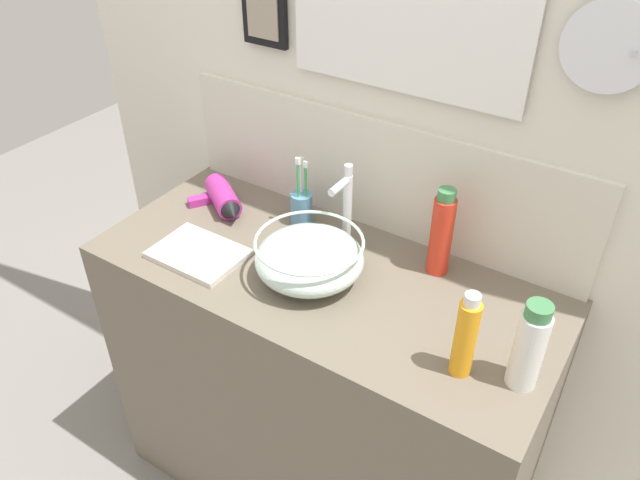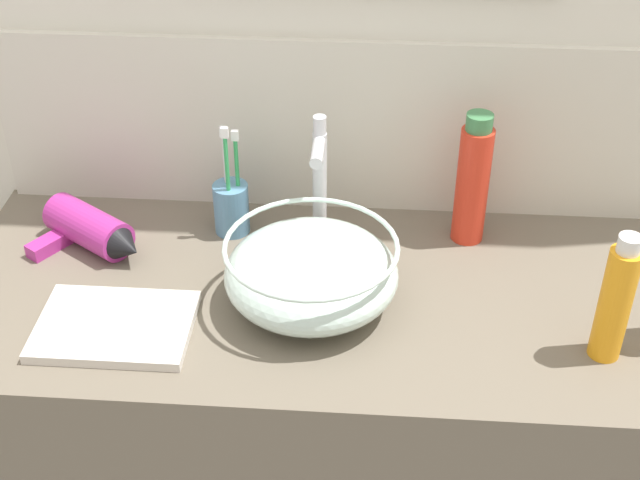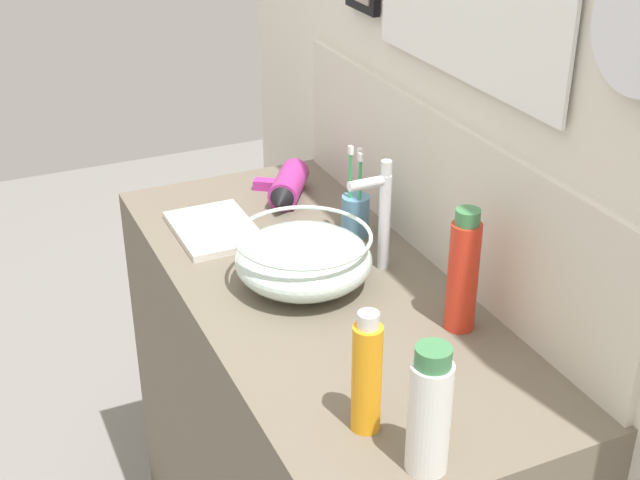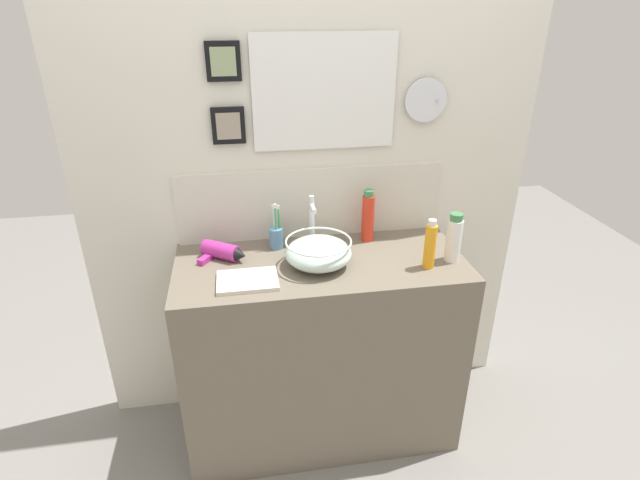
{
  "view_description": "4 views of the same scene",
  "coord_description": "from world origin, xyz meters",
  "px_view_note": "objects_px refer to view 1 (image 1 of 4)",
  "views": [
    {
      "loc": [
        0.67,
        -1.03,
        1.9
      ],
      "look_at": [
        -0.0,
        0.0,
        1.01
      ],
      "focal_mm": 35.0,
      "sensor_mm": 36.0,
      "label": 1
    },
    {
      "loc": [
        0.08,
        -1.12,
        1.8
      ],
      "look_at": [
        -0.0,
        0.0,
        1.01
      ],
      "focal_mm": 50.0,
      "sensor_mm": 36.0,
      "label": 2
    },
    {
      "loc": [
        1.38,
        -0.63,
        1.81
      ],
      "look_at": [
        -0.0,
        0.0,
        1.01
      ],
      "focal_mm": 50.0,
      "sensor_mm": 36.0,
      "label": 3
    },
    {
      "loc": [
        -0.31,
        -1.79,
        1.9
      ],
      "look_at": [
        -0.0,
        0.0,
        1.01
      ],
      "focal_mm": 28.0,
      "sensor_mm": 36.0,
      "label": 4
    }
  ],
  "objects_px": {
    "faucet": "(346,202)",
    "hair_drier": "(223,199)",
    "toothbrush_cup": "(302,207)",
    "glass_bowl_sink": "(309,258)",
    "lotion_bottle": "(529,347)",
    "shampoo_bottle": "(442,233)",
    "spray_bottle": "(465,337)",
    "hand_towel": "(198,254)"
  },
  "relations": [
    {
      "from": "shampoo_bottle",
      "to": "faucet",
      "type": "bearing_deg",
      "value": -173.34
    },
    {
      "from": "glass_bowl_sink",
      "to": "shampoo_bottle",
      "type": "height_order",
      "value": "shampoo_bottle"
    },
    {
      "from": "spray_bottle",
      "to": "hand_towel",
      "type": "distance_m",
      "value": 0.73
    },
    {
      "from": "spray_bottle",
      "to": "hand_towel",
      "type": "relative_size",
      "value": 0.9
    },
    {
      "from": "spray_bottle",
      "to": "faucet",
      "type": "bearing_deg",
      "value": 149.65
    },
    {
      "from": "hair_drier",
      "to": "toothbrush_cup",
      "type": "bearing_deg",
      "value": 16.47
    },
    {
      "from": "shampoo_bottle",
      "to": "hand_towel",
      "type": "bearing_deg",
      "value": -152.27
    },
    {
      "from": "hair_drier",
      "to": "shampoo_bottle",
      "type": "bearing_deg",
      "value": 6.81
    },
    {
      "from": "hair_drier",
      "to": "toothbrush_cup",
      "type": "height_order",
      "value": "toothbrush_cup"
    },
    {
      "from": "lotion_bottle",
      "to": "hand_towel",
      "type": "xyz_separation_m",
      "value": [
        -0.84,
        -0.04,
        -0.09
      ]
    },
    {
      "from": "shampoo_bottle",
      "to": "hand_towel",
      "type": "distance_m",
      "value": 0.63
    },
    {
      "from": "spray_bottle",
      "to": "hand_towel",
      "type": "bearing_deg",
      "value": -179.87
    },
    {
      "from": "glass_bowl_sink",
      "to": "toothbrush_cup",
      "type": "distance_m",
      "value": 0.25
    },
    {
      "from": "glass_bowl_sink",
      "to": "hair_drier",
      "type": "bearing_deg",
      "value": 162.22
    },
    {
      "from": "hair_drier",
      "to": "spray_bottle",
      "type": "distance_m",
      "value": 0.85
    },
    {
      "from": "faucet",
      "to": "toothbrush_cup",
      "type": "relative_size",
      "value": 1.12
    },
    {
      "from": "faucet",
      "to": "hair_drier",
      "type": "height_order",
      "value": "faucet"
    },
    {
      "from": "faucet",
      "to": "hair_drier",
      "type": "bearing_deg",
      "value": -173.1
    },
    {
      "from": "glass_bowl_sink",
      "to": "spray_bottle",
      "type": "height_order",
      "value": "spray_bottle"
    },
    {
      "from": "faucet",
      "to": "hair_drier",
      "type": "relative_size",
      "value": 1.09
    },
    {
      "from": "toothbrush_cup",
      "to": "shampoo_bottle",
      "type": "xyz_separation_m",
      "value": [
        0.41,
        0.01,
        0.06
      ]
    },
    {
      "from": "toothbrush_cup",
      "to": "hand_towel",
      "type": "distance_m",
      "value": 0.31
    },
    {
      "from": "spray_bottle",
      "to": "toothbrush_cup",
      "type": "bearing_deg",
      "value": 154.89
    },
    {
      "from": "shampoo_bottle",
      "to": "lotion_bottle",
      "type": "bearing_deg",
      "value": -39.49
    },
    {
      "from": "faucet",
      "to": "lotion_bottle",
      "type": "bearing_deg",
      "value": -21.34
    },
    {
      "from": "glass_bowl_sink",
      "to": "hand_towel",
      "type": "distance_m",
      "value": 0.31
    },
    {
      "from": "shampoo_bottle",
      "to": "lotion_bottle",
      "type": "height_order",
      "value": "shampoo_bottle"
    },
    {
      "from": "glass_bowl_sink",
      "to": "shampoo_bottle",
      "type": "xyz_separation_m",
      "value": [
        0.25,
        0.2,
        0.05
      ]
    },
    {
      "from": "hair_drier",
      "to": "lotion_bottle",
      "type": "distance_m",
      "value": 0.95
    },
    {
      "from": "glass_bowl_sink",
      "to": "faucet",
      "type": "bearing_deg",
      "value": 90.0
    },
    {
      "from": "faucet",
      "to": "hand_towel",
      "type": "height_order",
      "value": "faucet"
    },
    {
      "from": "glass_bowl_sink",
      "to": "hair_drier",
      "type": "distance_m",
      "value": 0.4
    },
    {
      "from": "toothbrush_cup",
      "to": "hand_towel",
      "type": "bearing_deg",
      "value": -116.21
    },
    {
      "from": "glass_bowl_sink",
      "to": "spray_bottle",
      "type": "relative_size",
      "value": 1.29
    },
    {
      "from": "lotion_bottle",
      "to": "spray_bottle",
      "type": "xyz_separation_m",
      "value": [
        -0.12,
        -0.04,
        -0.0
      ]
    },
    {
      "from": "glass_bowl_sink",
      "to": "faucet",
      "type": "relative_size",
      "value": 1.14
    },
    {
      "from": "hair_drier",
      "to": "lotion_bottle",
      "type": "height_order",
      "value": "lotion_bottle"
    },
    {
      "from": "hair_drier",
      "to": "spray_bottle",
      "type": "xyz_separation_m",
      "value": [
        0.82,
        -0.21,
        0.07
      ]
    },
    {
      "from": "hair_drier",
      "to": "lotion_bottle",
      "type": "xyz_separation_m",
      "value": [
        0.94,
        -0.17,
        0.07
      ]
    },
    {
      "from": "hair_drier",
      "to": "lotion_bottle",
      "type": "bearing_deg",
      "value": -10.28
    },
    {
      "from": "toothbrush_cup",
      "to": "shampoo_bottle",
      "type": "bearing_deg",
      "value": 1.19
    },
    {
      "from": "glass_bowl_sink",
      "to": "hair_drier",
      "type": "xyz_separation_m",
      "value": [
        -0.38,
        0.12,
        -0.03
      ]
    }
  ]
}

